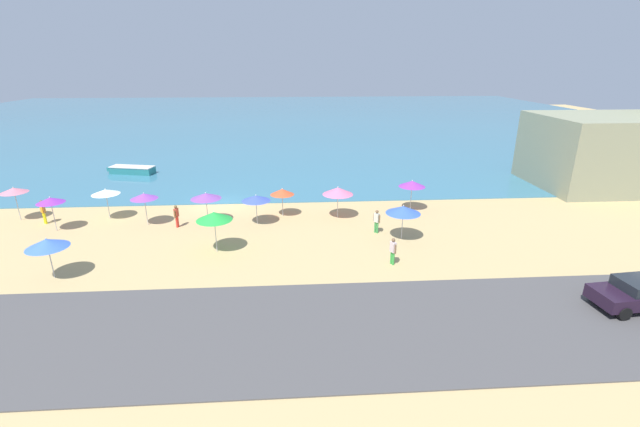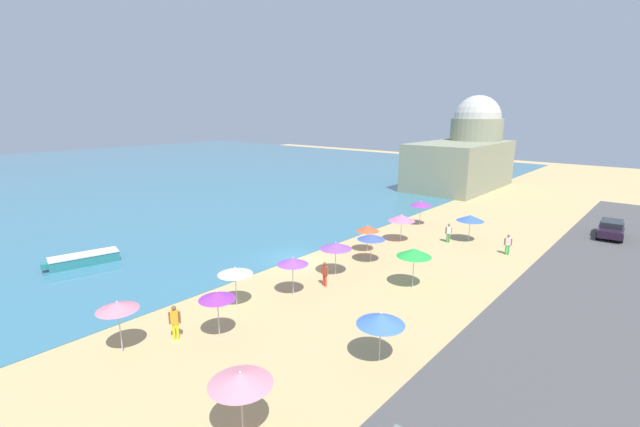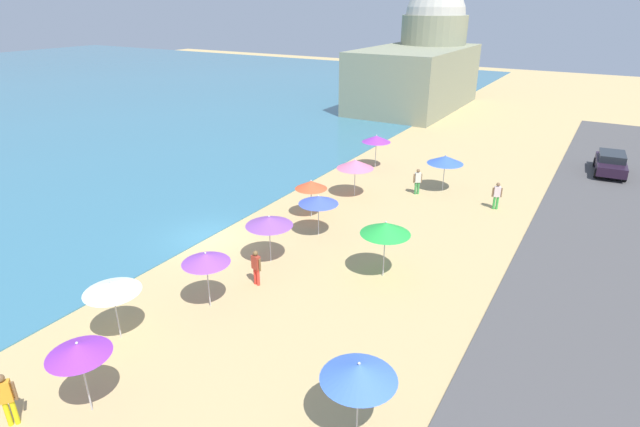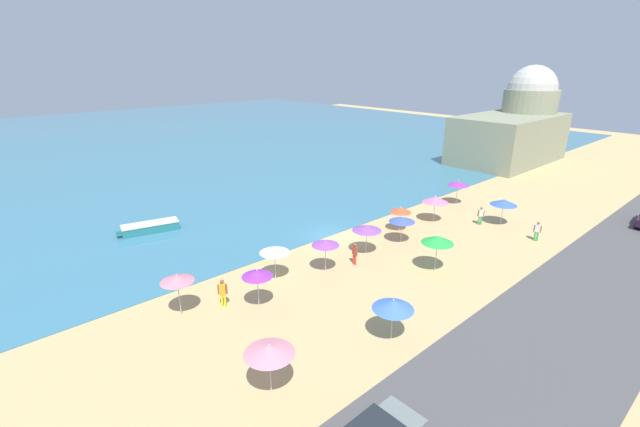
% 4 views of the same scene
% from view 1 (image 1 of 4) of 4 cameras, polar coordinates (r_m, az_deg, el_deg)
% --- Properties ---
extents(ground_plane, '(160.00, 160.00, 0.00)m').
position_cam_1_polar(ground_plane, '(36.28, -13.09, 1.20)').
color(ground_plane, tan).
extents(sea, '(150.00, 110.00, 0.05)m').
position_cam_1_polar(sea, '(89.88, -7.76, 12.40)').
color(sea, teal).
rests_on(sea, ground_plane).
extents(coastal_road, '(80.00, 8.00, 0.06)m').
position_cam_1_polar(coastal_road, '(20.40, -20.89, -14.99)').
color(coastal_road, '#4C4A4B').
rests_on(coastal_road, ground_plane).
extents(beach_umbrella_0, '(2.19, 2.19, 2.67)m').
position_cam_1_polar(beach_umbrella_0, '(26.64, -13.95, -0.35)').
color(beach_umbrella_0, '#B2B2B7').
rests_on(beach_umbrella_0, ground_plane).
extents(beach_umbrella_1, '(2.29, 2.29, 2.43)m').
position_cam_1_polar(beach_umbrella_1, '(31.77, 2.40, 3.03)').
color(beach_umbrella_1, '#B2B2B7').
rests_on(beach_umbrella_1, ground_plane).
extents(beach_umbrella_3, '(1.87, 1.87, 2.57)m').
position_cam_1_polar(beach_umbrella_3, '(38.29, -35.68, 2.53)').
color(beach_umbrella_3, '#B2B2B7').
rests_on(beach_umbrella_3, ground_plane).
extents(beach_umbrella_4, '(1.99, 1.99, 2.38)m').
position_cam_1_polar(beach_umbrella_4, '(35.15, -26.69, 2.59)').
color(beach_umbrella_4, '#B2B2B7').
rests_on(beach_umbrella_4, ground_plane).
extents(beach_umbrella_5, '(2.05, 2.05, 2.22)m').
position_cam_1_polar(beach_umbrella_5, '(30.84, -8.53, 2.03)').
color(beach_umbrella_5, '#B2B2B7').
rests_on(beach_umbrella_5, ground_plane).
extents(beach_umbrella_6, '(1.80, 1.80, 2.21)m').
position_cam_1_polar(beach_umbrella_6, '(32.25, -5.07, 2.90)').
color(beach_umbrella_6, '#B2B2B7').
rests_on(beach_umbrella_6, ground_plane).
extents(beach_umbrella_7, '(2.19, 2.19, 2.33)m').
position_cam_1_polar(beach_umbrella_7, '(31.75, -14.98, 2.27)').
color(beach_umbrella_7, '#B2B2B7').
rests_on(beach_umbrella_7, ground_plane).
extents(beach_umbrella_8, '(2.16, 2.16, 2.38)m').
position_cam_1_polar(beach_umbrella_8, '(26.99, -32.63, -3.37)').
color(beach_umbrella_8, '#B2B2B7').
rests_on(beach_umbrella_8, ground_plane).
extents(beach_umbrella_9, '(2.07, 2.07, 2.46)m').
position_cam_1_polar(beach_umbrella_9, '(34.16, 12.17, 3.90)').
color(beach_umbrella_9, '#B2B2B7').
rests_on(beach_umbrella_9, ground_plane).
extents(beach_umbrella_10, '(1.81, 1.81, 2.49)m').
position_cam_1_polar(beach_umbrella_10, '(34.48, -32.30, 1.51)').
color(beach_umbrella_10, '#B2B2B7').
rests_on(beach_umbrella_10, ground_plane).
extents(beach_umbrella_11, '(1.89, 1.89, 2.43)m').
position_cam_1_polar(beach_umbrella_11, '(32.73, -22.42, 2.15)').
color(beach_umbrella_11, '#B2B2B7').
rests_on(beach_umbrella_11, ground_plane).
extents(beach_umbrella_12, '(2.27, 2.27, 2.38)m').
position_cam_1_polar(beach_umbrella_12, '(28.32, 11.05, 0.49)').
color(beach_umbrella_12, '#B2B2B7').
rests_on(beach_umbrella_12, ground_plane).
extents(bather_0, '(0.40, 0.45, 1.65)m').
position_cam_1_polar(bather_0, '(29.47, 7.56, -0.88)').
color(bather_0, green).
rests_on(bather_0, ground_plane).
extents(bather_1, '(0.46, 0.40, 1.79)m').
position_cam_1_polar(bather_1, '(36.75, -32.99, 0.33)').
color(bather_1, yellow).
rests_on(bather_1, ground_plane).
extents(bather_2, '(0.34, 0.53, 1.64)m').
position_cam_1_polar(bather_2, '(25.10, 9.69, -4.79)').
color(bather_2, green).
rests_on(bather_2, ground_plane).
extents(bather_3, '(0.27, 0.56, 1.63)m').
position_cam_1_polar(bather_3, '(31.89, -18.59, -0.18)').
color(bather_3, red).
rests_on(bather_3, ground_plane).
extents(parked_car_1, '(4.47, 2.26, 1.45)m').
position_cam_1_polar(parked_car_1, '(25.63, 36.89, -8.43)').
color(parked_car_1, black).
rests_on(parked_car_1, coastal_road).
extents(skiff_nearshore, '(5.07, 2.45, 0.77)m').
position_cam_1_polar(skiff_nearshore, '(49.04, -23.80, 5.35)').
color(skiff_nearshore, teal).
rests_on(skiff_nearshore, sea).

